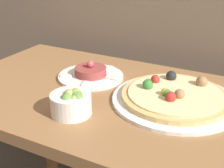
# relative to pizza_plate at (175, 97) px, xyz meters

# --- Properties ---
(dining_table) EXTENTS (1.10, 0.61, 0.76)m
(dining_table) POSITION_rel_pizza_plate_xyz_m (-0.17, -0.04, -0.15)
(dining_table) COLOR olive
(dining_table) RESTS_ON ground_plane
(pizza_plate) EXTENTS (0.37, 0.37, 0.06)m
(pizza_plate) POSITION_rel_pizza_plate_xyz_m (0.00, 0.00, 0.00)
(pizza_plate) COLOR white
(pizza_plate) RESTS_ON dining_table
(tartare_plate) EXTENTS (0.22, 0.22, 0.06)m
(tartare_plate) POSITION_rel_pizza_plate_xyz_m (-0.31, 0.04, -0.00)
(tartare_plate) COLOR white
(tartare_plate) RESTS_ON dining_table
(small_bowl) EXTENTS (0.11, 0.11, 0.07)m
(small_bowl) POSITION_rel_pizza_plate_xyz_m (-0.22, -0.20, 0.02)
(small_bowl) COLOR white
(small_bowl) RESTS_ON dining_table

